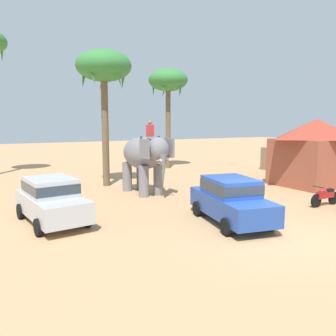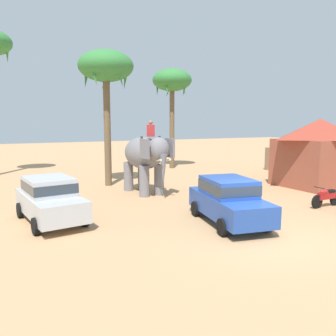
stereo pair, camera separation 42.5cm
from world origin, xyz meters
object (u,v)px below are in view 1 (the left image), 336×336
motorcycle_fourth_in_row (325,196)px  palm_tree_left_of_road (168,83)px  roadside_hut (315,150)px  car_parked_far_side (51,198)px  elephant_with_mahout (144,156)px  palm_tree_near_hut (104,70)px  car_sedan_foreground (231,198)px

motorcycle_fourth_in_row → palm_tree_left_of_road: (0.30, 14.91, 6.52)m
roadside_hut → car_parked_far_side: bearing=-178.9°
palm_tree_left_of_road → elephant_with_mahout: bearing=-126.6°
elephant_with_mahout → palm_tree_near_hut: (-1.01, 3.19, 4.81)m
car_sedan_foreground → palm_tree_near_hut: size_ratio=0.55×
motorcycle_fourth_in_row → car_sedan_foreground: bearing=178.9°
car_sedan_foreground → palm_tree_left_of_road: palm_tree_left_of_road is taller
elephant_with_mahout → motorcycle_fourth_in_row: elephant_with_mahout is taller
palm_tree_left_of_road → car_sedan_foreground: bearing=-111.1°
motorcycle_fourth_in_row → palm_tree_left_of_road: palm_tree_left_of_road is taller
elephant_with_mahout → motorcycle_fourth_in_row: size_ratio=2.18×
car_parked_far_side → elephant_with_mahout: size_ratio=1.09×
car_sedan_foreground → motorcycle_fourth_in_row: size_ratio=2.42×
car_sedan_foreground → car_parked_far_side: size_ratio=1.02×
palm_tree_left_of_road → roadside_hut: (3.86, -11.17, -4.86)m
car_parked_far_side → motorcycle_fourth_in_row: size_ratio=2.37×
motorcycle_fourth_in_row → car_parked_far_side: bearing=163.0°
car_parked_far_side → elephant_with_mahout: elephant_with_mahout is taller
elephant_with_mahout → car_parked_far_side: bearing=-150.1°
palm_tree_near_hut → roadside_hut: 13.43m
car_parked_far_side → motorcycle_fourth_in_row: car_parked_far_side is taller
car_parked_far_side → motorcycle_fourth_in_row: (11.29, -3.44, -0.46)m
car_sedan_foreground → elephant_with_mahout: size_ratio=1.11×
car_parked_far_side → roadside_hut: roadside_hut is taller
elephant_with_mahout → roadside_hut: (10.08, -2.78, 0.13)m
motorcycle_fourth_in_row → palm_tree_near_hut: 13.51m
car_parked_far_side → palm_tree_left_of_road: bearing=44.7°
palm_tree_near_hut → palm_tree_left_of_road: (7.23, 5.19, 0.19)m
car_sedan_foreground → palm_tree_near_hut: bearing=98.9°
motorcycle_fourth_in_row → roadside_hut: size_ratio=0.36×
car_sedan_foreground → palm_tree_left_of_road: (5.72, 14.80, 6.06)m
elephant_with_mahout → palm_tree_left_of_road: (6.22, 8.39, 5.00)m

